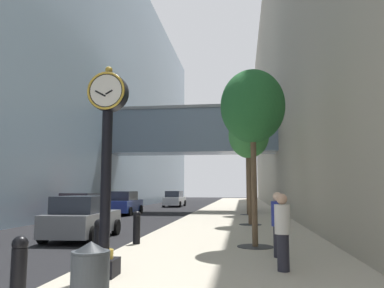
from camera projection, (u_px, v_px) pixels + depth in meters
The scene contains 18 objects.
ground_plane at pixel (195, 213), 29.33m from camera, with size 110.00×110.00×0.00m, color black.
sidewalk_right at pixel (238, 211), 31.86m from camera, with size 6.55×80.00×0.14m, color #BCB29E.
building_block_left at pixel (73, 73), 35.32m from camera, with size 23.31×80.00×25.51m.
building_block_right at pixel (327, 59), 32.38m from camera, with size 9.00×80.00×26.01m.
street_clock at pixel (106, 158), 7.94m from camera, with size 0.84×0.55×4.40m.
bollard_nearest at pixel (19, 269), 5.78m from camera, with size 0.25×0.25×1.05m.
bollard_second at pixel (99, 240), 9.00m from camera, with size 0.25×0.25×1.05m.
bollard_third at pixel (137, 227), 12.23m from camera, with size 0.25×0.25×1.05m.
street_tree_near at pixel (253, 107), 12.04m from camera, with size 2.05×2.05×5.57m.
street_tree_mid_near at pixel (249, 136), 19.17m from camera, with size 2.05×2.05×5.67m.
street_tree_mid_far at pixel (247, 143), 26.36m from camera, with size 1.93×1.93×6.12m.
trash_bin at pixel (90, 280), 5.13m from camera, with size 0.53×0.53×1.05m.
pedestrian_walking at pixel (278, 222), 9.87m from camera, with size 0.36×0.36×1.68m.
pedestrian_by_clock at pixel (283, 230), 8.22m from camera, with size 0.42×0.42×1.67m.
car_white_near at pixel (174, 199), 40.52m from camera, with size 1.95×4.70×1.68m.
car_grey_mid at pixel (83, 218), 14.41m from camera, with size 2.10×4.09×1.63m.
car_red_far at pixel (82, 209), 21.03m from camera, with size 2.14×4.20×1.67m.
car_blue_trailing at pixel (124, 203), 28.09m from camera, with size 2.01×4.38×1.72m.
Camera 1 is at (3.69, -2.54, 1.91)m, focal length 35.32 mm.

